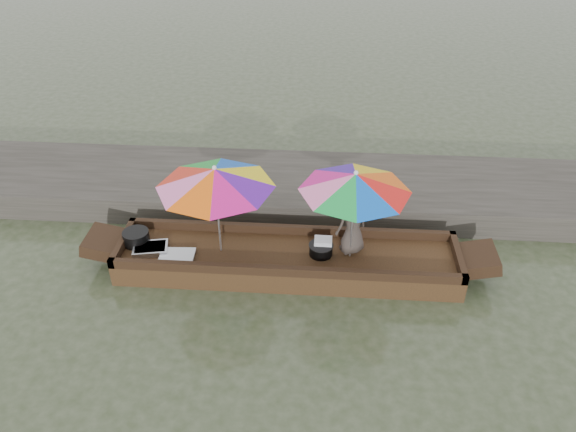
# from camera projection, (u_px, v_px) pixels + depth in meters

# --- Properties ---
(water) EXTENTS (80.00, 80.00, 0.00)m
(water) POSITION_uv_depth(u_px,v_px,m) (288.00, 270.00, 9.22)
(water) COLOR #2E3A1F
(water) RESTS_ON ground
(dock) EXTENTS (22.00, 2.20, 0.50)m
(dock) POSITION_uv_depth(u_px,v_px,m) (296.00, 188.00, 10.90)
(dock) COLOR #2D2B26
(dock) RESTS_ON ground
(boat_hull) EXTENTS (5.49, 1.20, 0.35)m
(boat_hull) POSITION_uv_depth(u_px,v_px,m) (288.00, 261.00, 9.12)
(boat_hull) COLOR black
(boat_hull) RESTS_ON water
(cooking_pot) EXTENTS (0.43, 0.43, 0.23)m
(cooking_pot) POSITION_uv_depth(u_px,v_px,m) (136.00, 238.00, 9.18)
(cooking_pot) COLOR black
(cooking_pot) RESTS_ON boat_hull
(tray_crayfish) EXTENTS (0.61, 0.48, 0.09)m
(tray_crayfish) POSITION_uv_depth(u_px,v_px,m) (151.00, 249.00, 9.04)
(tray_crayfish) COLOR silver
(tray_crayfish) RESTS_ON boat_hull
(tray_scallop) EXTENTS (0.57, 0.41, 0.06)m
(tray_scallop) POSITION_uv_depth(u_px,v_px,m) (177.00, 256.00, 8.91)
(tray_scallop) COLOR silver
(tray_scallop) RESTS_ON boat_hull
(charcoal_grill) EXTENTS (0.37, 0.37, 0.17)m
(charcoal_grill) POSITION_uv_depth(u_px,v_px,m) (321.00, 250.00, 8.94)
(charcoal_grill) COLOR black
(charcoal_grill) RESTS_ON boat_hull
(supply_bag) EXTENTS (0.28, 0.22, 0.26)m
(supply_bag) POSITION_uv_depth(u_px,v_px,m) (323.00, 246.00, 8.97)
(supply_bag) COLOR silver
(supply_bag) RESTS_ON boat_hull
(vendor) EXTENTS (0.65, 0.59, 1.11)m
(vendor) POSITION_uv_depth(u_px,v_px,m) (353.00, 222.00, 8.77)
(vendor) COLOR #3F3731
(vendor) RESTS_ON boat_hull
(umbrella_bow) EXTENTS (1.97, 1.97, 1.55)m
(umbrella_bow) POSITION_uv_depth(u_px,v_px,m) (218.00, 210.00, 8.65)
(umbrella_bow) COLOR yellow
(umbrella_bow) RESTS_ON boat_hull
(umbrella_stern) EXTENTS (1.71, 1.71, 1.55)m
(umbrella_stern) POSITION_uv_depth(u_px,v_px,m) (353.00, 215.00, 8.53)
(umbrella_stern) COLOR #FF5D0C
(umbrella_stern) RESTS_ON boat_hull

